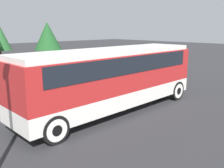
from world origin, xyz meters
TOP-DOWN VIEW (x-y plane):
  - ground_plane at (0.00, 0.00)m, footprint 120.00×120.00m
  - tour_bus at (0.10, 0.00)m, footprint 10.26×2.66m
  - parked_car_mid at (1.03, 8.58)m, footprint 4.49×1.87m
  - tree_left at (7.26, 18.53)m, footprint 3.25×3.25m

SIDE VIEW (x-z plane):
  - ground_plane at x=0.00m, z-range 0.00..0.00m
  - parked_car_mid at x=1.03m, z-range 0.00..1.29m
  - tour_bus at x=0.10m, z-range 0.33..3.51m
  - tree_left at x=7.26m, z-range 0.78..5.65m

